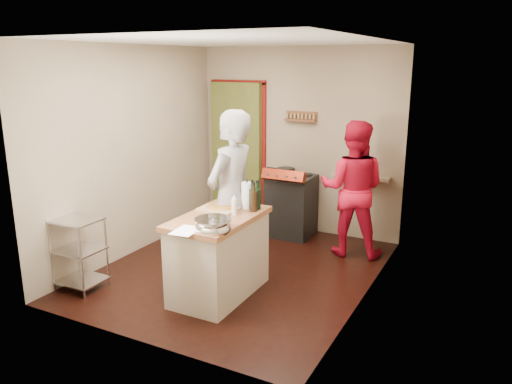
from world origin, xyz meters
TOP-DOWN VIEW (x-y plane):
  - floor at (0.00, 0.00)m, footprint 3.50×3.50m
  - back_wall at (-0.64, 1.78)m, footprint 3.00×0.44m
  - left_wall at (-1.50, 0.00)m, footprint 0.04×3.50m
  - right_wall at (1.50, 0.00)m, footprint 0.04×3.50m
  - ceiling at (0.00, 0.00)m, footprint 3.00×3.50m
  - stove at (0.05, 1.42)m, footprint 0.60×0.63m
  - wire_shelving at (-1.28, -1.20)m, footprint 0.48×0.40m
  - island at (0.13, -0.63)m, footprint 0.70×1.27m
  - person_stripe at (0.07, -0.28)m, footprint 0.51×0.73m
  - person_red at (1.00, 1.14)m, footprint 0.93×0.78m

SIDE VIEW (x-z plane):
  - floor at x=0.00m, z-range 0.00..0.00m
  - wire_shelving at x=-1.28m, z-range 0.04..0.84m
  - stove at x=0.05m, z-range -0.05..0.95m
  - island at x=0.13m, z-range -0.13..1.05m
  - person_red at x=1.00m, z-range 0.00..1.71m
  - person_stripe at x=0.07m, z-range 0.00..1.91m
  - back_wall at x=-0.64m, z-range -0.17..2.43m
  - left_wall at x=-1.50m, z-range 0.00..2.60m
  - right_wall at x=1.50m, z-range 0.00..2.60m
  - ceiling at x=0.00m, z-range 2.60..2.62m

